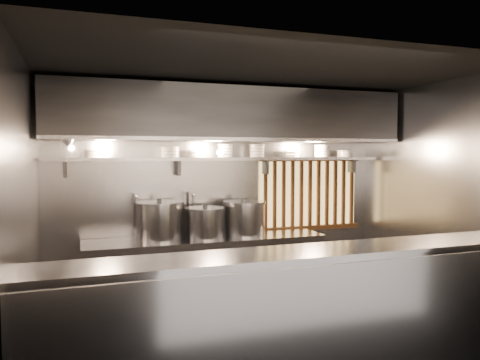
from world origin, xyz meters
TOP-DOWN VIEW (x-y plane):
  - floor at (0.00, 0.00)m, footprint 4.50×4.50m
  - ceiling at (0.00, 0.00)m, footprint 4.50×4.50m
  - wall_back at (0.00, 1.50)m, footprint 4.50×0.00m
  - wall_left at (-2.25, 0.00)m, footprint 0.00×3.00m
  - wall_right at (2.25, 0.00)m, footprint 0.00×3.00m
  - serving_counter at (0.00, -0.96)m, footprint 4.50×0.56m
  - cooking_bench at (-0.30, 1.13)m, footprint 3.00×0.70m
  - bowl_shelf at (0.00, 1.32)m, footprint 4.40×0.34m
  - exhaust_hood at (0.00, 1.10)m, footprint 4.40×0.81m
  - wood_screen at (1.30, 1.45)m, footprint 1.56×0.09m
  - faucet_left at (-1.15, 1.37)m, footprint 0.04×0.30m
  - faucet_right at (-0.45, 1.37)m, footprint 0.04×0.30m
  - heat_lamp at (-1.90, 0.85)m, footprint 0.25×0.35m
  - pendant_bulb at (-0.10, 1.20)m, footprint 0.09×0.09m
  - stock_pot_left at (-0.88, 1.18)m, footprint 0.72×0.72m
  - stock_pot_mid at (0.21, 1.15)m, footprint 0.71×0.71m
  - stock_pot_right at (-0.32, 1.11)m, footprint 0.56×0.56m
  - bowl_stack_0 at (-1.61, 1.32)m, footprint 0.24×0.24m
  - bowl_stack_1 at (-0.72, 1.32)m, footprint 0.24×0.24m
  - bowl_stack_2 at (-0.42, 1.32)m, footprint 0.20×0.20m
  - bowl_stack_3 at (0.01, 1.32)m, footprint 0.21×0.21m
  - bowl_stack_4 at (0.45, 1.32)m, footprint 0.21×0.21m
  - bowl_stack_5 at (0.95, 1.32)m, footprint 0.22×0.22m
  - bowl_stack_6 at (1.40, 1.32)m, footprint 0.20×0.20m
  - bowl_stack_7 at (1.79, 1.32)m, footprint 0.23×0.23m

SIDE VIEW (x-z plane):
  - floor at x=0.00m, z-range 0.00..0.00m
  - cooking_bench at x=-0.30m, z-range 0.00..0.90m
  - serving_counter at x=0.00m, z-range 0.00..1.13m
  - stock_pot_right at x=-0.32m, z-range 0.88..1.30m
  - stock_pot_mid at x=0.21m, z-range 0.88..1.36m
  - stock_pot_left at x=-0.88m, z-range 0.88..1.39m
  - faucet_left at x=-1.15m, z-range 1.06..1.56m
  - faucet_right at x=-0.45m, z-range 1.06..1.56m
  - wood_screen at x=1.30m, z-range 0.86..1.90m
  - wall_back at x=0.00m, z-range -0.85..3.65m
  - wall_left at x=-2.25m, z-range -0.10..2.90m
  - wall_right at x=2.25m, z-range -0.10..2.90m
  - bowl_shelf at x=0.00m, z-range 1.86..1.90m
  - bowl_stack_0 at x=-1.61m, z-range 1.90..1.99m
  - bowl_stack_7 at x=1.79m, z-range 1.90..1.99m
  - bowl_stack_5 at x=0.95m, z-range 1.90..1.99m
  - bowl_stack_2 at x=-0.42m, z-range 1.90..1.99m
  - pendant_bulb at x=-0.10m, z-range 1.87..2.05m
  - bowl_stack_1 at x=-0.72m, z-range 1.90..2.03m
  - bowl_stack_4 at x=0.45m, z-range 1.90..2.07m
  - bowl_stack_3 at x=0.01m, z-range 1.90..2.07m
  - bowl_stack_6 at x=1.40m, z-range 1.90..2.07m
  - heat_lamp at x=-1.90m, z-range 1.97..2.17m
  - exhaust_hood at x=0.00m, z-range 2.10..2.75m
  - ceiling at x=0.00m, z-range 2.80..2.80m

